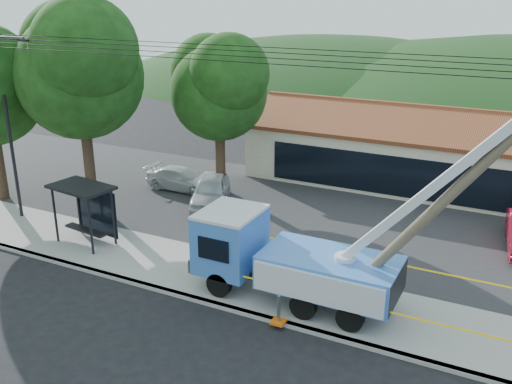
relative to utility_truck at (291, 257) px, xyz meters
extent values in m
plane|color=black|center=(-1.34, -3.71, -1.79)|extent=(120.00, 120.00, 0.00)
cube|color=gray|center=(-1.34, -1.61, -1.72)|extent=(60.00, 0.25, 0.15)
cube|color=gray|center=(-1.34, 0.29, -1.72)|extent=(60.00, 4.00, 0.15)
cube|color=#28282B|center=(-1.34, 8.29, -1.74)|extent=(60.00, 12.00, 0.10)
cube|color=beige|center=(2.66, 16.29, -0.09)|extent=(22.00, 8.00, 3.40)
cube|color=black|center=(2.66, 12.27, -0.37)|extent=(18.04, 0.08, 2.21)
cube|color=brown|center=(2.66, 14.29, 2.11)|extent=(22.50, 4.53, 1.52)
cube|color=brown|center=(2.66, 18.29, 2.11)|extent=(22.50, 4.53, 1.52)
cube|color=brown|center=(2.66, 16.29, 2.76)|extent=(22.50, 0.30, 0.25)
cylinder|color=black|center=(-15.34, 1.29, 2.71)|extent=(0.16, 0.16, 9.00)
cylinder|color=black|center=(-14.44, 1.29, 7.11)|extent=(1.80, 0.14, 0.14)
cube|color=black|center=(-13.54, 1.29, 7.06)|extent=(0.50, 0.22, 0.15)
cylinder|color=#332316|center=(-13.34, 4.29, 0.74)|extent=(0.56, 0.56, 5.06)
sphere|color=#15340E|center=(-13.34, 4.29, 5.11)|extent=(6.30, 6.30, 6.30)
sphere|color=#15340E|center=(-14.60, 5.13, 6.26)|extent=(5.04, 5.04, 5.04)
sphere|color=#15340E|center=(-12.08, 3.45, 6.49)|extent=(5.04, 5.04, 5.04)
cylinder|color=#332316|center=(-8.34, 9.29, 0.30)|extent=(0.56, 0.56, 4.18)
sphere|color=#15340E|center=(-8.34, 9.29, 3.91)|extent=(5.25, 5.25, 5.25)
sphere|color=#15340E|center=(-9.39, 9.99, 4.86)|extent=(4.20, 4.20, 4.20)
sphere|color=#15340E|center=(-7.29, 8.59, 5.05)|extent=(4.20, 4.20, 4.20)
ellipsoid|color=#1B3D16|center=(-16.34, 51.29, -1.79)|extent=(78.40, 56.00, 28.00)
cylinder|color=black|center=(-1.34, -0.61, 6.93)|extent=(60.00, 0.02, 0.02)
cylinder|color=black|center=(-1.34, -0.11, 7.05)|extent=(60.00, 0.02, 0.02)
cylinder|color=black|center=(-1.34, 0.39, 7.17)|extent=(60.00, 0.02, 0.02)
cylinder|color=black|center=(-1.34, 0.79, 7.29)|extent=(60.00, 0.02, 0.02)
cylinder|color=black|center=(-2.38, -1.10, -1.16)|extent=(0.95, 0.32, 0.95)
cylinder|color=black|center=(-2.38, 1.11, -1.16)|extent=(0.95, 0.32, 0.95)
cylinder|color=black|center=(0.98, -1.10, -1.16)|extent=(0.95, 0.32, 0.95)
cylinder|color=black|center=(0.98, 1.11, -1.16)|extent=(0.95, 0.32, 0.95)
cylinder|color=black|center=(2.67, -1.10, -1.16)|extent=(0.95, 0.32, 0.95)
cylinder|color=black|center=(2.67, 1.11, -1.16)|extent=(0.95, 0.32, 0.95)
cube|color=black|center=(0.35, 0.00, -0.90)|extent=(6.95, 1.05, 0.26)
cube|color=#3D75DB|center=(-2.49, 0.00, 0.15)|extent=(2.10, 2.53, 2.21)
cube|color=silver|center=(-2.49, 0.00, 1.31)|extent=(2.10, 2.53, 0.13)
cube|color=black|center=(-3.49, 0.00, 0.31)|extent=(0.08, 1.89, 0.95)
cube|color=gray|center=(-3.59, 0.00, -0.69)|extent=(0.16, 2.42, 0.53)
cube|color=#3D75DB|center=(1.51, 0.00, -0.27)|extent=(4.84, 2.53, 1.26)
cylinder|color=silver|center=(2.04, 0.00, 0.21)|extent=(0.74, 0.74, 0.63)
cube|color=silver|center=(5.15, 0.00, 3.90)|extent=(6.44, 0.29, 7.06)
cube|color=gray|center=(5.46, 0.00, 4.16)|extent=(3.87, 0.19, 4.24)
cube|color=orange|center=(0.35, -1.79, -1.59)|extent=(0.47, 0.47, 0.08)
cube|color=orange|center=(3.09, 1.79, -1.59)|extent=(0.47, 0.47, 0.08)
cylinder|color=brown|center=(4.95, 0.10, 2.84)|extent=(6.90, 0.36, 9.18)
cylinder|color=black|center=(-11.40, -0.18, -0.34)|extent=(0.12, 0.12, 2.58)
cylinder|color=black|center=(-9.05, -0.49, -0.34)|extent=(0.12, 0.12, 2.58)
cylinder|color=black|center=(-11.23, 1.10, -0.34)|extent=(0.12, 0.12, 2.58)
cylinder|color=black|center=(-8.88, 0.79, -0.34)|extent=(0.12, 0.12, 2.58)
cube|color=black|center=(-10.14, 0.31, 1.00)|extent=(3.00, 2.07, 0.13)
cube|color=black|center=(-10.05, 1.00, -0.34)|extent=(2.57, 0.39, 2.15)
cube|color=black|center=(-10.14, 0.31, -1.04)|extent=(2.40, 0.74, 0.09)
cylinder|color=orange|center=(-2.80, -0.99, -1.13)|extent=(0.06, 0.06, 1.03)
cylinder|color=orange|center=(-2.80, 2.51, -1.13)|extent=(0.06, 0.06, 1.03)
cube|color=yellow|center=(2.89, -0.99, -0.67)|extent=(11.38, 0.01, 0.06)
cube|color=yellow|center=(2.89, 2.51, -0.67)|extent=(11.38, 0.01, 0.06)
cube|color=yellow|center=(-2.80, 0.76, -0.67)|extent=(0.01, 3.49, 0.06)
imported|color=#B9BDC1|center=(-7.69, 7.09, -1.79)|extent=(3.58, 4.96, 1.57)
imported|color=silver|center=(-10.43, 8.46, -1.79)|extent=(4.33, 1.78, 1.25)
camera|label=1|loc=(7.29, -17.22, 9.18)|focal=40.00mm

